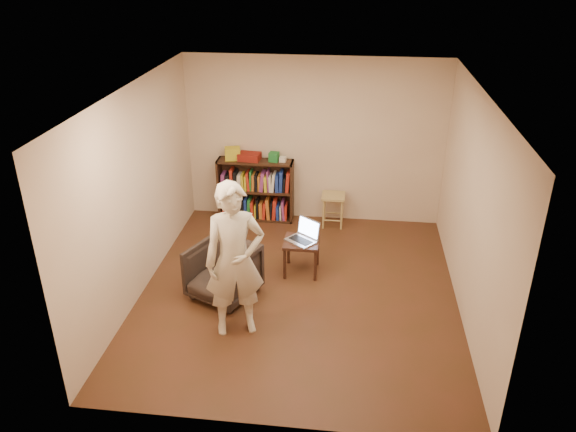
# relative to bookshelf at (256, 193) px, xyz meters

# --- Properties ---
(floor) EXTENTS (4.50, 4.50, 0.00)m
(floor) POSITION_rel_bookshelf_xyz_m (0.91, -2.09, -0.44)
(floor) COLOR #452B16
(floor) RESTS_ON ground
(ceiling) EXTENTS (4.50, 4.50, 0.00)m
(ceiling) POSITION_rel_bookshelf_xyz_m (0.91, -2.09, 2.16)
(ceiling) COLOR white
(ceiling) RESTS_ON wall_back
(wall_back) EXTENTS (4.00, 0.00, 4.00)m
(wall_back) POSITION_rel_bookshelf_xyz_m (0.91, 0.16, 0.86)
(wall_back) COLOR beige
(wall_back) RESTS_ON floor
(wall_left) EXTENTS (0.00, 4.50, 4.50)m
(wall_left) POSITION_rel_bookshelf_xyz_m (-1.09, -2.09, 0.86)
(wall_left) COLOR beige
(wall_left) RESTS_ON floor
(wall_right) EXTENTS (0.00, 4.50, 4.50)m
(wall_right) POSITION_rel_bookshelf_xyz_m (2.91, -2.09, 0.86)
(wall_right) COLOR beige
(wall_right) RESTS_ON floor
(bookshelf) EXTENTS (1.20, 0.30, 1.00)m
(bookshelf) POSITION_rel_bookshelf_xyz_m (0.00, 0.00, 0.00)
(bookshelf) COLOR black
(bookshelf) RESTS_ON floor
(box_yellow) EXTENTS (0.27, 0.22, 0.19)m
(box_yellow) POSITION_rel_bookshelf_xyz_m (-0.36, 0.00, 0.66)
(box_yellow) COLOR gold
(box_yellow) RESTS_ON bookshelf
(red_cloth) EXTENTS (0.35, 0.28, 0.11)m
(red_cloth) POSITION_rel_bookshelf_xyz_m (-0.09, 0.01, 0.62)
(red_cloth) COLOR maroon
(red_cloth) RESTS_ON bookshelf
(box_green) EXTENTS (0.16, 0.16, 0.14)m
(box_green) POSITION_rel_bookshelf_xyz_m (0.30, -0.00, 0.63)
(box_green) COLOR #1F7630
(box_green) RESTS_ON bookshelf
(box_white) EXTENTS (0.11, 0.11, 0.08)m
(box_white) POSITION_rel_bookshelf_xyz_m (0.44, -0.01, 0.60)
(box_white) COLOR silver
(box_white) RESTS_ON bookshelf
(stool) EXTENTS (0.36, 0.36, 0.52)m
(stool) POSITION_rel_bookshelf_xyz_m (1.25, -0.10, -0.02)
(stool) COLOR tan
(stool) RESTS_ON floor
(armchair) EXTENTS (0.99, 1.00, 0.69)m
(armchair) POSITION_rel_bookshelf_xyz_m (-0.02, -2.28, -0.09)
(armchair) COLOR black
(armchair) RESTS_ON floor
(side_table) EXTENTS (0.47, 0.47, 0.48)m
(side_table) POSITION_rel_bookshelf_xyz_m (0.90, -1.58, -0.04)
(side_table) COLOR black
(side_table) RESTS_ON floor
(laptop) EXTENTS (0.49, 0.48, 0.28)m
(laptop) POSITION_rel_bookshelf_xyz_m (0.92, -1.57, 0.10)
(laptop) COLOR silver
(laptop) RESTS_ON side_table
(person) EXTENTS (0.77, 0.63, 1.83)m
(person) POSITION_rel_bookshelf_xyz_m (0.29, -2.93, 0.48)
(person) COLOR beige
(person) RESTS_ON floor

